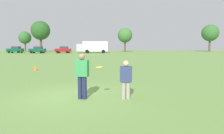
{
  "coord_description": "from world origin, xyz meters",
  "views": [
    {
      "loc": [
        1.95,
        -7.88,
        2.05
      ],
      "look_at": [
        1.44,
        2.67,
        0.93
      ],
      "focal_mm": 32.57,
      "sensor_mm": 36.0,
      "label": 1
    }
  ],
  "objects_px": {
    "player_defender": "(126,78)",
    "frisbee": "(99,67)",
    "traffic_cone": "(35,68)",
    "parked_car_mid_left": "(38,50)",
    "parked_car_near_left": "(15,50)",
    "box_truck": "(93,47)",
    "parked_car_center": "(63,50)",
    "player_thrower": "(82,74)"
  },
  "relations": [
    {
      "from": "traffic_cone",
      "to": "box_truck",
      "type": "distance_m",
      "value": 39.65
    },
    {
      "from": "player_thrower",
      "to": "box_truck",
      "type": "height_order",
      "value": "box_truck"
    },
    {
      "from": "player_defender",
      "to": "parked_car_near_left",
      "type": "xyz_separation_m",
      "value": [
        -29.81,
        47.67,
        0.1
      ]
    },
    {
      "from": "parked_car_mid_left",
      "to": "parked_car_center",
      "type": "height_order",
      "value": "same"
    },
    {
      "from": "traffic_cone",
      "to": "parked_car_center",
      "type": "height_order",
      "value": "parked_car_center"
    },
    {
      "from": "traffic_cone",
      "to": "parked_car_near_left",
      "type": "xyz_separation_m",
      "value": [
        -22.51,
        39.0,
        0.69
      ]
    },
    {
      "from": "parked_car_center",
      "to": "player_defender",
      "type": "bearing_deg",
      "value": -71.12
    },
    {
      "from": "player_thrower",
      "to": "parked_car_mid_left",
      "type": "xyz_separation_m",
      "value": [
        -21.21,
        46.26,
        -0.06
      ]
    },
    {
      "from": "traffic_cone",
      "to": "parked_car_center",
      "type": "xyz_separation_m",
      "value": [
        -8.89,
        38.72,
        0.69
      ]
    },
    {
      "from": "traffic_cone",
      "to": "parked_car_near_left",
      "type": "distance_m",
      "value": 45.04
    },
    {
      "from": "player_defender",
      "to": "parked_car_near_left",
      "type": "distance_m",
      "value": 56.22
    },
    {
      "from": "player_defender",
      "to": "box_truck",
      "type": "distance_m",
      "value": 48.95
    },
    {
      "from": "box_truck",
      "to": "traffic_cone",
      "type": "bearing_deg",
      "value": -88.9
    },
    {
      "from": "parked_car_center",
      "to": "traffic_cone",
      "type": "bearing_deg",
      "value": -77.06
    },
    {
      "from": "player_defender",
      "to": "frisbee",
      "type": "relative_size",
      "value": 5.46
    },
    {
      "from": "frisbee",
      "to": "box_truck",
      "type": "xyz_separation_m",
      "value": [
        -7.05,
        48.27,
        0.52
      ]
    },
    {
      "from": "player_defender",
      "to": "parked_car_center",
      "type": "bearing_deg",
      "value": 108.88
    },
    {
      "from": "player_defender",
      "to": "frisbee",
      "type": "xyz_separation_m",
      "value": [
        -1.02,
        0.01,
        0.4
      ]
    },
    {
      "from": "parked_car_center",
      "to": "player_thrower",
      "type": "bearing_deg",
      "value": -72.98
    },
    {
      "from": "parked_car_center",
      "to": "box_truck",
      "type": "distance_m",
      "value": 8.22
    },
    {
      "from": "frisbee",
      "to": "box_truck",
      "type": "distance_m",
      "value": 48.78
    },
    {
      "from": "traffic_cone",
      "to": "box_truck",
      "type": "bearing_deg",
      "value": 91.1
    },
    {
      "from": "traffic_cone",
      "to": "parked_car_mid_left",
      "type": "relative_size",
      "value": 0.11
    },
    {
      "from": "player_defender",
      "to": "frisbee",
      "type": "height_order",
      "value": "player_defender"
    },
    {
      "from": "frisbee",
      "to": "parked_car_near_left",
      "type": "xyz_separation_m",
      "value": [
        -28.79,
        47.66,
        -0.3
      ]
    },
    {
      "from": "parked_car_center",
      "to": "box_truck",
      "type": "bearing_deg",
      "value": 6.26
    },
    {
      "from": "box_truck",
      "to": "player_defender",
      "type": "bearing_deg",
      "value": -80.51
    },
    {
      "from": "player_thrower",
      "to": "player_defender",
      "type": "xyz_separation_m",
      "value": [
        1.67,
        0.1,
        -0.16
      ]
    },
    {
      "from": "parked_car_center",
      "to": "parked_car_mid_left",
      "type": "bearing_deg",
      "value": -169.64
    },
    {
      "from": "player_thrower",
      "to": "box_truck",
      "type": "bearing_deg",
      "value": 97.54
    },
    {
      "from": "traffic_cone",
      "to": "box_truck",
      "type": "xyz_separation_m",
      "value": [
        -0.76,
        39.61,
        1.52
      ]
    },
    {
      "from": "player_defender",
      "to": "parked_car_mid_left",
      "type": "relative_size",
      "value": 0.34
    },
    {
      "from": "player_thrower",
      "to": "frisbee",
      "type": "bearing_deg",
      "value": 9.24
    },
    {
      "from": "player_defender",
      "to": "parked_car_near_left",
      "type": "height_order",
      "value": "parked_car_near_left"
    },
    {
      "from": "traffic_cone",
      "to": "parked_car_near_left",
      "type": "relative_size",
      "value": 0.11
    },
    {
      "from": "player_thrower",
      "to": "player_defender",
      "type": "relative_size",
      "value": 1.18
    },
    {
      "from": "parked_car_mid_left",
      "to": "parked_car_center",
      "type": "distance_m",
      "value": 6.78
    },
    {
      "from": "parked_car_near_left",
      "to": "player_thrower",
      "type": "bearing_deg",
      "value": -59.49
    },
    {
      "from": "traffic_cone",
      "to": "parked_car_mid_left",
      "type": "xyz_separation_m",
      "value": [
        -15.56,
        37.5,
        0.69
      ]
    },
    {
      "from": "traffic_cone",
      "to": "player_defender",
      "type": "bearing_deg",
      "value": -49.85
    },
    {
      "from": "player_thrower",
      "to": "traffic_cone",
      "type": "bearing_deg",
      "value": 122.78
    },
    {
      "from": "parked_car_near_left",
      "to": "box_truck",
      "type": "height_order",
      "value": "box_truck"
    }
  ]
}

